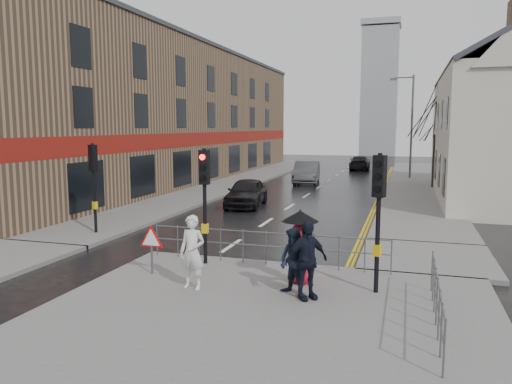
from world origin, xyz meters
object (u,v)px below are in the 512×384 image
Objects in this scene: pedestrian_b at (294,262)px; pedestrian_d at (306,260)px; car_mid at (307,172)px; pedestrian_with_umbrella at (300,242)px; pedestrian_a at (192,252)px; car_parked at (246,193)px.

pedestrian_d is (0.33, -0.15, 0.11)m from pedestrian_b.
pedestrian_d reaches higher than car_mid.
pedestrian_with_umbrella is 1.03× the size of pedestrian_d.
pedestrian_b is at bearing 113.93° from pedestrian_d.
pedestrian_with_umbrella is at bearing 30.84° from pedestrian_a.
pedestrian_b reaches higher than car_mid.
pedestrian_b is 14.38m from car_parked.
car_mid is (-4.97, 25.05, -0.26)m from pedestrian_d.
pedestrian_with_umbrella is (2.47, 1.18, 0.15)m from pedestrian_a.
pedestrian_with_umbrella reaches higher than pedestrian_a.
pedestrian_with_umbrella is (-0.07, 0.96, 0.26)m from pedestrian_b.
pedestrian_d is at bearing -85.39° from car_mid.
pedestrian_b is 1.00m from pedestrian_with_umbrella.
pedestrian_d is at bearing 6.59° from pedestrian_a.
pedestrian_with_umbrella reaches higher than pedestrian_d.
pedestrian_a reaches higher than car_mid.
pedestrian_with_umbrella is at bearing -85.79° from car_mid.
pedestrian_a is 2.55m from pedestrian_b.
car_parked is (-5.86, 13.43, -0.33)m from pedestrian_d.
car_mid reaches higher than car_parked.
car_mid is at bearing 100.11° from pedestrian_a.
pedestrian_b is 0.33× the size of car_mid.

